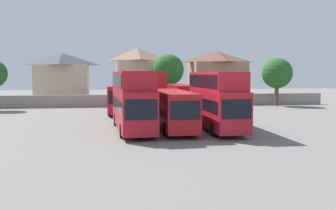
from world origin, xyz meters
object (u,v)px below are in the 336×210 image
at_px(bus_3, 216,97).
at_px(tree_right_of_lot, 168,70).
at_px(bus_2, 173,108).
at_px(house_terrace_left, 62,78).
at_px(bus_4, 120,97).
at_px(house_terrace_centre, 138,75).
at_px(bus_6, 181,97).
at_px(tree_left_of_lot, 277,73).
at_px(bus_5, 151,90).
at_px(house_terrace_right, 217,76).
at_px(bus_1, 132,97).

distance_m(bus_3, tree_right_of_lot, 27.42).
xyz_separation_m(bus_2, house_terrace_left, (-13.12, 32.96, 2.31)).
height_order(bus_4, house_terrace_centre, house_terrace_centre).
bearing_deg(bus_6, tree_right_of_lot, -179.18).
distance_m(bus_2, bus_3, 3.81).
relative_size(bus_3, bus_6, 1.11).
bearing_deg(tree_left_of_lot, bus_5, -158.29).
relative_size(bus_4, house_terrace_left, 1.16).
bearing_deg(house_terrace_left, house_terrace_centre, -2.98).
height_order(bus_2, bus_6, bus_6).
height_order(bus_3, house_terrace_left, house_terrace_left).
xyz_separation_m(house_terrace_left, house_terrace_right, (26.33, -0.60, 0.21)).
xyz_separation_m(bus_5, house_terrace_right, (13.51, 18.07, 1.58)).
bearing_deg(bus_5, bus_1, -10.24).
height_order(bus_3, house_terrace_centre, house_terrace_centre).
distance_m(bus_5, house_terrace_centre, 18.12).
bearing_deg(bus_2, house_terrace_centre, -178.31).
relative_size(bus_2, house_terrace_centre, 1.26).
height_order(bus_1, bus_6, bus_1).
bearing_deg(bus_2, tree_right_of_lot, 172.69).
bearing_deg(bus_6, house_terrace_right, 154.07).
height_order(bus_6, tree_left_of_lot, tree_left_of_lot).
xyz_separation_m(bus_3, bus_4, (-7.77, 15.00, -0.84)).
bearing_deg(bus_1, bus_6, 151.02).
relative_size(bus_1, tree_left_of_lot, 1.62).
bearing_deg(tree_right_of_lot, tree_left_of_lot, -15.72).
height_order(house_terrace_left, house_terrace_right, house_terrace_right).
distance_m(bus_1, house_terrace_right, 36.59).
relative_size(bus_1, house_terrace_centre, 1.28).
bearing_deg(house_terrace_centre, tree_left_of_lot, -26.35).
distance_m(bus_5, tree_left_of_lot, 21.62).
distance_m(bus_1, bus_5, 14.78).
xyz_separation_m(bus_6, house_terrace_left, (-16.53, 18.96, 2.24)).
xyz_separation_m(bus_3, tree_right_of_lot, (0.04, 27.29, 2.66)).
bearing_deg(bus_2, house_terrace_left, -157.71).
bearing_deg(bus_1, house_terrace_left, -166.66).
relative_size(bus_5, tree_left_of_lot, 1.66).
xyz_separation_m(bus_1, house_terrace_right, (16.75, 32.49, 1.61)).
bearing_deg(bus_2, bus_4, -163.59).
bearing_deg(bus_6, bus_1, -24.03).
bearing_deg(bus_2, bus_3, 82.21).
height_order(bus_6, house_terrace_left, house_terrace_left).
bearing_deg(bus_5, house_terrace_centre, -176.55).
distance_m(bus_4, house_terrace_centre, 18.39).
relative_size(bus_1, bus_3, 1.03).
height_order(bus_5, house_terrace_left, house_terrace_left).
distance_m(house_terrace_left, house_terrace_centre, 12.52).
bearing_deg(house_terrace_left, tree_right_of_lot, -20.26).
bearing_deg(house_terrace_right, bus_1, -117.26).
bearing_deg(bus_1, tree_left_of_lot, 131.13).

